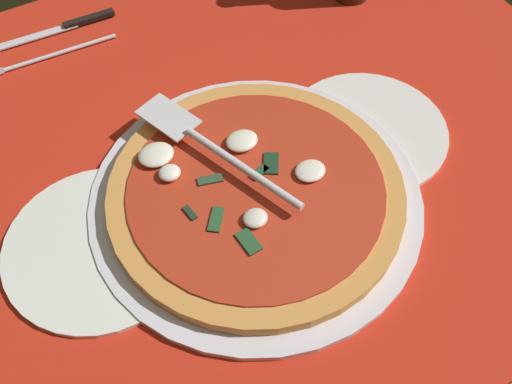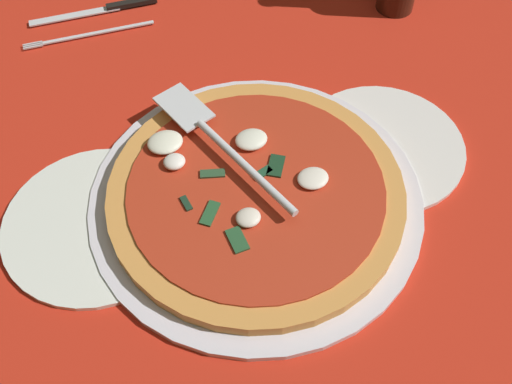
{
  "view_description": "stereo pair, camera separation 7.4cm",
  "coord_description": "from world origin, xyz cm",
  "px_view_note": "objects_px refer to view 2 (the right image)",
  "views": [
    {
      "loc": [
        -20.94,
        -34.46,
        62.26
      ],
      "look_at": [
        0.62,
        3.34,
        2.35
      ],
      "focal_mm": 41.95,
      "sensor_mm": 36.0,
      "label": 1
    },
    {
      "loc": [
        -14.23,
        -37.56,
        62.26
      ],
      "look_at": [
        0.62,
        3.34,
        2.35
      ],
      "focal_mm": 41.95,
      "sensor_mm": 36.0,
      "label": 2
    }
  ],
  "objects_px": {
    "dinner_plate_right": "(382,146)",
    "place_setting_far": "(98,23)",
    "pizza": "(255,191)",
    "pizza_server": "(222,142)",
    "dinner_plate_left": "(97,223)"
  },
  "relations": [
    {
      "from": "dinner_plate_right",
      "to": "pizza_server",
      "type": "bearing_deg",
      "value": 168.29
    },
    {
      "from": "pizza_server",
      "to": "place_setting_far",
      "type": "distance_m",
      "value": 0.36
    },
    {
      "from": "dinner_plate_right",
      "to": "place_setting_far",
      "type": "distance_m",
      "value": 0.5
    },
    {
      "from": "pizza",
      "to": "pizza_server",
      "type": "xyz_separation_m",
      "value": [
        -0.02,
        0.07,
        0.03
      ]
    },
    {
      "from": "place_setting_far",
      "to": "pizza",
      "type": "bearing_deg",
      "value": 108.68
    },
    {
      "from": "dinner_plate_right",
      "to": "pizza",
      "type": "distance_m",
      "value": 0.19
    },
    {
      "from": "dinner_plate_left",
      "to": "dinner_plate_right",
      "type": "bearing_deg",
      "value": -1.22
    },
    {
      "from": "dinner_plate_left",
      "to": "dinner_plate_right",
      "type": "height_order",
      "value": "same"
    },
    {
      "from": "pizza",
      "to": "pizza_server",
      "type": "height_order",
      "value": "pizza_server"
    },
    {
      "from": "dinner_plate_right",
      "to": "dinner_plate_left",
      "type": "bearing_deg",
      "value": 178.78
    },
    {
      "from": "pizza_server",
      "to": "place_setting_far",
      "type": "relative_size",
      "value": 1.15
    },
    {
      "from": "place_setting_far",
      "to": "pizza_server",
      "type": "bearing_deg",
      "value": 108.6
    },
    {
      "from": "dinner_plate_right",
      "to": "pizza",
      "type": "height_order",
      "value": "pizza"
    },
    {
      "from": "dinner_plate_right",
      "to": "pizza",
      "type": "relative_size",
      "value": 0.6
    },
    {
      "from": "pizza",
      "to": "pizza_server",
      "type": "bearing_deg",
      "value": 106.45
    }
  ]
}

